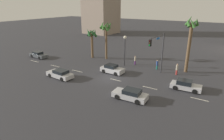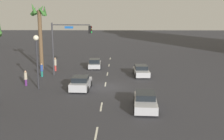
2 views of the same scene
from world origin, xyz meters
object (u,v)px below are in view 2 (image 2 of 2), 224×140
(streetlamp, at_px, (37,51))
(car_2, at_px, (95,64))
(car_3, at_px, (145,101))
(pedestrian_1, at_px, (42,70))
(traffic_signal, at_px, (65,40))
(pedestrian_0, at_px, (55,64))
(palm_tree_2, at_px, (40,25))
(car_0, at_px, (141,71))
(pedestrian_2, at_px, (26,78))
(car_1, at_px, (81,83))

(streetlamp, bearing_deg, car_2, -22.32)
(car_3, relative_size, pedestrian_1, 2.72)
(traffic_signal, distance_m, streetlamp, 7.04)
(car_3, distance_m, pedestrian_0, 18.83)
(palm_tree_2, bearing_deg, car_0, -105.09)
(car_2, height_order, pedestrian_2, pedestrian_2)
(car_0, distance_m, car_1, 9.61)
(car_0, relative_size, car_3, 0.94)
(car_1, bearing_deg, traffic_signal, 22.16)
(car_0, height_order, car_3, car_0)
(car_1, relative_size, car_3, 0.87)
(car_1, xyz_separation_m, palm_tree_2, (10.49, 6.98, 5.53))
(car_2, bearing_deg, car_3, -162.14)
(pedestrian_1, bearing_deg, pedestrian_0, -13.83)
(pedestrian_0, bearing_deg, car_3, -144.43)
(car_0, bearing_deg, streetlamp, 121.03)
(car_2, bearing_deg, traffic_signal, 147.88)
(car_3, height_order, palm_tree_2, palm_tree_2)
(car_2, height_order, streetlamp, streetlamp)
(traffic_signal, height_order, pedestrian_2, traffic_signal)
(car_2, xyz_separation_m, palm_tree_2, (-1.43, 7.42, 5.57))
(traffic_signal, bearing_deg, car_1, -157.84)
(pedestrian_2, bearing_deg, car_0, -67.39)
(car_0, height_order, pedestrian_1, pedestrian_1)
(pedestrian_0, distance_m, palm_tree_2, 5.72)
(car_1, xyz_separation_m, car_2, (11.92, -0.44, -0.04))
(streetlamp, xyz_separation_m, pedestrian_0, (9.50, 0.33, -3.00))
(car_0, bearing_deg, pedestrian_0, 76.82)
(pedestrian_1, bearing_deg, car_3, -134.60)
(car_3, distance_m, traffic_signal, 15.95)
(car_0, height_order, palm_tree_2, palm_tree_2)
(streetlamp, bearing_deg, car_1, -89.83)
(palm_tree_2, bearing_deg, traffic_signal, -131.19)
(car_3, xyz_separation_m, pedestrian_0, (15.31, 10.95, 0.39))
(pedestrian_0, xyz_separation_m, pedestrian_2, (-8.15, 1.43, -0.11))
(car_0, bearing_deg, pedestrian_1, 94.19)
(pedestrian_2, bearing_deg, palm_tree_2, 4.73)
(car_0, relative_size, pedestrian_0, 2.31)
(car_3, bearing_deg, car_0, -2.98)
(pedestrian_2, bearing_deg, streetlamp, -127.47)
(pedestrian_0, height_order, pedestrian_1, pedestrian_0)
(car_2, xyz_separation_m, car_3, (-17.75, -5.72, -0.01))
(car_2, height_order, pedestrian_1, pedestrian_1)
(car_0, relative_size, streetlamp, 0.77)
(car_1, relative_size, traffic_signal, 0.60)
(car_1, relative_size, pedestrian_2, 2.37)
(car_3, bearing_deg, car_2, 17.86)
(car_1, distance_m, streetlamp, 5.57)
(pedestrian_0, relative_size, pedestrian_2, 1.11)
(traffic_signal, bearing_deg, pedestrian_1, 108.10)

